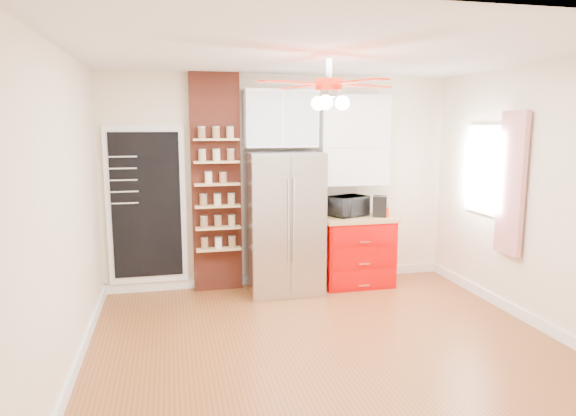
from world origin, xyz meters
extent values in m
plane|color=brown|center=(0.00, 0.00, 0.00)|extent=(4.50, 4.50, 0.00)
plane|color=white|center=(0.00, 0.00, 2.70)|extent=(4.50, 4.50, 0.00)
cube|color=beige|center=(0.00, 2.00, 1.35)|extent=(4.50, 0.02, 2.70)
cube|color=beige|center=(0.00, -2.00, 1.35)|extent=(4.50, 0.02, 2.70)
cube|color=beige|center=(-2.25, 0.00, 1.35)|extent=(0.02, 4.00, 2.70)
cube|color=beige|center=(2.25, 0.00, 1.35)|extent=(0.02, 4.00, 2.70)
cube|color=white|center=(-1.70, 1.97, 1.10)|extent=(0.95, 0.04, 1.95)
cube|color=black|center=(-1.70, 1.95, 1.10)|extent=(0.82, 0.02, 1.78)
cube|color=maroon|center=(-0.85, 1.92, 1.35)|extent=(0.60, 0.16, 2.70)
cube|color=#A2A2A6|center=(-0.05, 1.63, 0.88)|extent=(0.90, 0.70, 1.75)
cube|color=white|center=(-0.05, 1.82, 2.15)|extent=(0.90, 0.35, 0.70)
cube|color=#CB0000|center=(0.92, 1.68, 0.43)|extent=(0.90, 0.60, 0.86)
cube|color=tan|center=(0.92, 1.68, 0.88)|extent=(0.94, 0.64, 0.04)
cube|color=white|center=(0.92, 1.85, 1.88)|extent=(0.90, 0.30, 1.15)
cube|color=white|center=(2.23, 0.90, 1.55)|extent=(0.04, 0.75, 1.05)
cube|color=red|center=(2.18, 0.35, 1.45)|extent=(0.06, 0.40, 1.55)
cylinder|color=silver|center=(0.00, 0.00, 2.55)|extent=(0.05, 0.05, 0.20)
cylinder|color=red|center=(0.00, 0.00, 2.43)|extent=(0.24, 0.24, 0.10)
sphere|color=white|center=(0.00, 0.00, 2.27)|extent=(0.13, 0.13, 0.13)
imported|color=black|center=(0.84, 1.76, 1.03)|extent=(0.57, 0.49, 0.26)
cube|color=black|center=(1.23, 1.65, 1.03)|extent=(0.25, 0.27, 0.27)
cylinder|color=#AB2809|center=(1.29, 1.60, 0.97)|extent=(0.12, 0.12, 0.13)
cylinder|color=#A81E09|center=(1.24, 1.73, 0.97)|extent=(0.12, 0.12, 0.14)
cylinder|color=beige|center=(-0.95, 1.77, 1.44)|extent=(0.09, 0.09, 0.13)
cylinder|color=#9A694E|center=(-0.78, 1.79, 1.43)|extent=(0.11, 0.11, 0.12)
camera|label=1|loc=(-1.40, -4.46, 2.09)|focal=32.00mm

